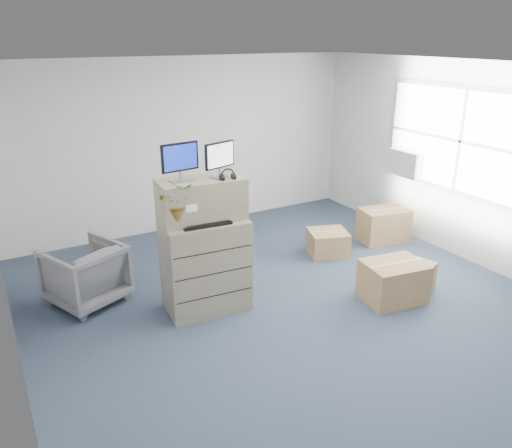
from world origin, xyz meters
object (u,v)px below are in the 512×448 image
object	(u,v)px
filing_cabinet_lower	(206,265)
monitor_left	(180,160)
keyboard	(206,223)
water_bottle	(213,206)
office_chair	(85,271)
monitor_right	(220,158)
potted_plant	(176,207)

from	to	relation	value
filing_cabinet_lower	monitor_left	bearing A→B (deg)	170.98
filing_cabinet_lower	keyboard	world-z (taller)	keyboard
water_bottle	office_chair	xyz separation A→B (m)	(-1.35, 0.84, -0.86)
monitor_right	potted_plant	xyz separation A→B (m)	(-0.56, -0.05, -0.46)
monitor_left	monitor_right	size ratio (longest dim) A/B	1.08
filing_cabinet_lower	water_bottle	bearing A→B (deg)	11.97
monitor_left	keyboard	distance (m)	0.75
monitor_left	office_chair	world-z (taller)	monitor_left
monitor_right	potted_plant	world-z (taller)	monitor_right
monitor_left	office_chair	bearing A→B (deg)	134.87
monitor_left	potted_plant	xyz separation A→B (m)	(-0.12, -0.11, -0.48)
potted_plant	keyboard	bearing A→B (deg)	-11.65
monitor_right	water_bottle	size ratio (longest dim) A/B	1.31
potted_plant	office_chair	distance (m)	1.59
filing_cabinet_lower	water_bottle	size ratio (longest dim) A/B	3.66
potted_plant	office_chair	bearing A→B (deg)	134.07
monitor_left	water_bottle	world-z (taller)	monitor_left
keyboard	office_chair	xyz separation A→B (m)	(-1.20, 0.98, -0.72)
monitor_right	office_chair	world-z (taller)	monitor_right
filing_cabinet_lower	potted_plant	bearing A→B (deg)	-166.14
monitor_left	filing_cabinet_lower	bearing A→B (deg)	-19.92
office_chair	water_bottle	bearing A→B (deg)	125.35
monitor_right	office_chair	distance (m)	2.20
filing_cabinet_lower	office_chair	world-z (taller)	filing_cabinet_lower
monitor_left	water_bottle	xyz separation A→B (m)	(0.35, -0.04, -0.57)
water_bottle	office_chair	distance (m)	1.81
keyboard	potted_plant	world-z (taller)	potted_plant
monitor_left	office_chair	size ratio (longest dim) A/B	0.53
potted_plant	water_bottle	bearing A→B (deg)	8.89
filing_cabinet_lower	office_chair	xyz separation A→B (m)	(-1.23, 0.86, -0.15)
monitor_right	potted_plant	distance (m)	0.73
keyboard	potted_plant	size ratio (longest dim) A/B	1.24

